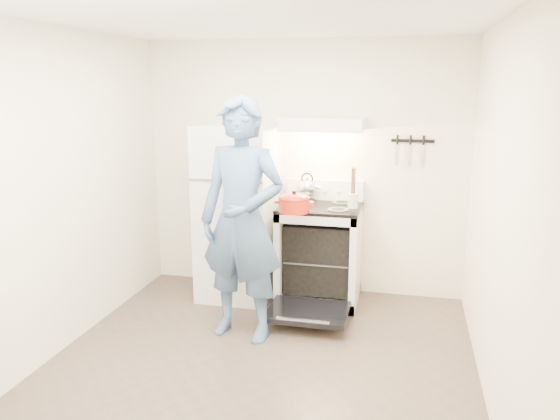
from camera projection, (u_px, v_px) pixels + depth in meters
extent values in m
plane|color=#4E3E34|center=(256.00, 372.00, 4.02)|extent=(3.60, 3.60, 0.00)
cube|color=beige|center=(303.00, 168.00, 5.45)|extent=(3.20, 0.02, 2.50)
cube|color=white|center=(238.00, 212.00, 5.33)|extent=(0.70, 0.70, 1.70)
cube|color=white|center=(319.00, 255.00, 5.27)|extent=(0.76, 0.65, 0.92)
cube|color=black|center=(320.00, 207.00, 5.16)|extent=(0.76, 0.65, 0.03)
cube|color=white|center=(325.00, 190.00, 5.40)|extent=(0.76, 0.07, 0.20)
cube|color=black|center=(308.00, 312.00, 4.78)|extent=(0.70, 0.54, 0.04)
cube|color=slate|center=(319.00, 257.00, 5.27)|extent=(0.60, 0.52, 0.01)
cube|color=white|center=(323.00, 124.00, 5.05)|extent=(0.76, 0.50, 0.12)
cube|color=black|center=(413.00, 141.00, 5.13)|extent=(0.40, 0.02, 0.03)
cylinder|color=#8F6D50|center=(310.00, 256.00, 5.25)|extent=(0.33, 0.33, 0.02)
cylinder|color=silver|center=(353.00, 201.00, 4.92)|extent=(0.10, 0.10, 0.13)
imported|color=#344E7A|center=(242.00, 221.00, 4.41)|extent=(0.79, 0.59, 1.99)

